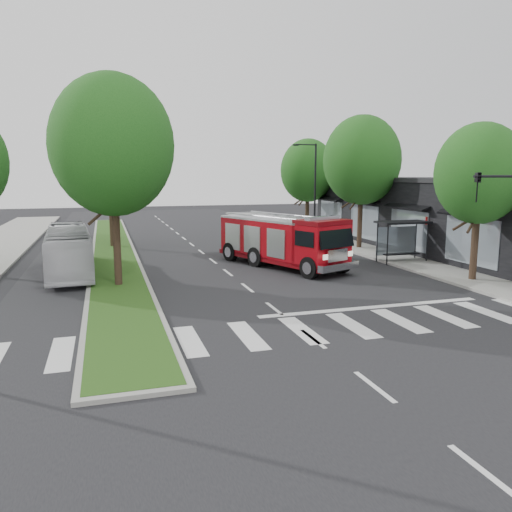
# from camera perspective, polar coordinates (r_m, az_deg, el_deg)

# --- Properties ---
(ground) EXTENTS (140.00, 140.00, 0.00)m
(ground) POSITION_cam_1_polar(r_m,az_deg,el_deg) (20.67, 2.09, -6.05)
(ground) COLOR black
(ground) RESTS_ON ground
(sidewalk_right) EXTENTS (5.00, 80.00, 0.15)m
(sidewalk_right) POSITION_cam_1_polar(r_m,az_deg,el_deg) (34.97, 16.25, 0.04)
(sidewalk_right) COLOR gray
(sidewalk_right) RESTS_ON ground
(median) EXTENTS (3.00, 50.00, 0.15)m
(median) POSITION_cam_1_polar(r_m,az_deg,el_deg) (37.23, -15.97, 0.60)
(median) COLOR gray
(median) RESTS_ON ground
(storefront_row) EXTENTS (8.00, 30.00, 5.00)m
(storefront_row) POSITION_cam_1_polar(r_m,az_deg,el_deg) (37.34, 22.23, 4.04)
(storefront_row) COLOR black
(storefront_row) RESTS_ON ground
(bus_shelter) EXTENTS (3.20, 1.60, 2.61)m
(bus_shelter) POSITION_cam_1_polar(r_m,az_deg,el_deg) (32.47, 16.26, 2.86)
(bus_shelter) COLOR black
(bus_shelter) RESTS_ON ground
(tree_right_near) EXTENTS (4.40, 4.40, 8.05)m
(tree_right_near) POSITION_cam_1_polar(r_m,az_deg,el_deg) (27.56, 24.19, 8.57)
(tree_right_near) COLOR black
(tree_right_near) RESTS_ON ground
(tree_right_mid) EXTENTS (5.60, 5.60, 9.72)m
(tree_right_mid) POSITION_cam_1_polar(r_m,az_deg,el_deg) (37.48, 12.00, 10.65)
(tree_right_mid) COLOR black
(tree_right_mid) RESTS_ON ground
(tree_right_far) EXTENTS (5.00, 5.00, 8.73)m
(tree_right_far) POSITION_cam_1_polar(r_m,az_deg,el_deg) (46.48, 5.94, 9.69)
(tree_right_far) COLOR black
(tree_right_far) RESTS_ON ground
(tree_median_near) EXTENTS (5.80, 5.80, 10.16)m
(tree_median_near) POSITION_cam_1_polar(r_m,az_deg,el_deg) (24.88, -16.09, 12.04)
(tree_median_near) COLOR black
(tree_median_near) RESTS_ON ground
(tree_median_far) EXTENTS (5.60, 5.60, 9.72)m
(tree_median_far) POSITION_cam_1_polar(r_m,az_deg,el_deg) (38.85, -16.46, 10.42)
(tree_median_far) COLOR black
(tree_median_far) RESTS_ON ground
(streetlight_right_far) EXTENTS (2.11, 0.20, 8.00)m
(streetlight_right_far) POSITION_cam_1_polar(r_m,az_deg,el_deg) (42.36, 6.58, 7.89)
(streetlight_right_far) COLOR black
(streetlight_right_far) RESTS_ON ground
(fire_engine) EXTENTS (6.04, 9.69, 3.24)m
(fire_engine) POSITION_cam_1_polar(r_m,az_deg,el_deg) (29.80, 2.98, 1.73)
(fire_engine) COLOR #5E050A
(fire_engine) RESTS_ON ground
(city_bus) EXTENTS (2.83, 9.65, 2.65)m
(city_bus) POSITION_cam_1_polar(r_m,az_deg,el_deg) (29.40, -20.64, 0.60)
(city_bus) COLOR silver
(city_bus) RESTS_ON ground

